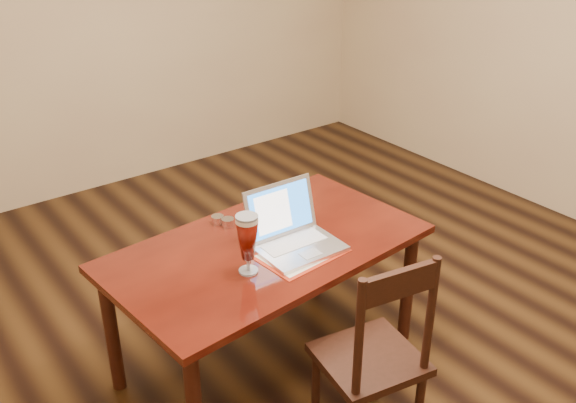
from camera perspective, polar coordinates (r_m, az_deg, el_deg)
ground at (r=3.40m, az=3.51°, el=-12.33°), size 5.00×5.00×0.00m
dining_table at (r=2.92m, az=-1.85°, el=-5.06°), size 1.49×0.92×0.93m
dining_chair at (r=2.65m, az=7.65°, el=-13.60°), size 0.45×0.44×0.92m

